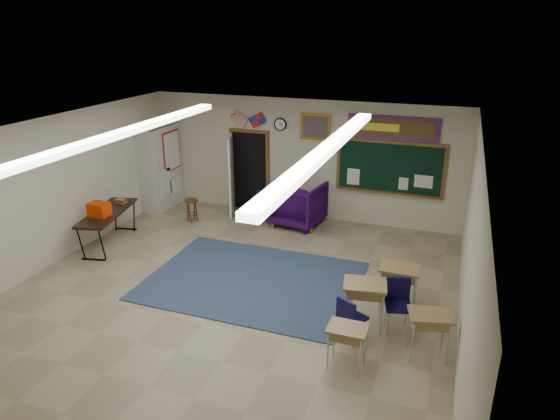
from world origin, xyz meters
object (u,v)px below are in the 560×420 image
(wingback_armchair, at_px, (298,204))
(student_desk_front_right, at_px, (399,285))
(folding_table, at_px, (109,227))
(wooden_stool, at_px, (192,210))
(student_desk_front_left, at_px, (364,303))

(wingback_armchair, distance_m, student_desk_front_right, 4.23)
(wingback_armchair, xyz_separation_m, student_desk_front_right, (2.86, -3.12, -0.09))
(student_desk_front_right, distance_m, folding_table, 6.49)
(folding_table, relative_size, wooden_stool, 3.46)
(wooden_stool, bearing_deg, folding_table, -119.57)
(student_desk_front_left, bearing_deg, wingback_armchair, 111.82)
(wingback_armchair, distance_m, student_desk_front_left, 4.60)
(folding_table, bearing_deg, student_desk_front_left, -25.26)
(wingback_armchair, distance_m, folding_table, 4.45)
(student_desk_front_left, xyz_separation_m, folding_table, (-6.02, 1.33, -0.03))
(student_desk_front_left, bearing_deg, wooden_stool, 137.47)
(folding_table, xyz_separation_m, wooden_stool, (1.06, 1.87, -0.13))
(student_desk_front_left, relative_size, student_desk_front_right, 1.02)
(wingback_armchair, height_order, wooden_stool, wingback_armchair)
(wingback_armchair, height_order, folding_table, same)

